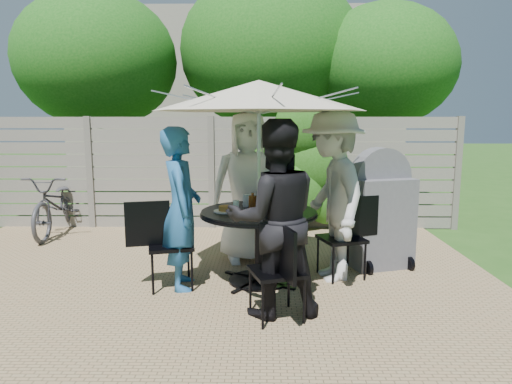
{
  "coord_description": "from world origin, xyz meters",
  "views": [
    {
      "loc": [
        0.84,
        -4.41,
        1.8
      ],
      "look_at": [
        0.77,
        0.64,
        0.99
      ],
      "focal_mm": 32.0,
      "sensor_mm": 36.0,
      "label": 1
    }
  ],
  "objects_px": {
    "plate_front": "(265,215)",
    "patio_table": "(259,233)",
    "chair_left": "(170,262)",
    "plate_back": "(254,203)",
    "person_front": "(274,220)",
    "glass_back": "(246,200)",
    "glass_left": "(236,207)",
    "glass_right": "(280,202)",
    "coffee_cup": "(264,201)",
    "person_back": "(248,187)",
    "chair_right": "(342,254)",
    "person_right": "(332,196)",
    "plate_left": "(226,210)",
    "glass_front": "(273,209)",
    "person_left": "(181,209)",
    "bicycle": "(58,204)",
    "chair_back": "(246,238)",
    "bbq_grill": "(379,213)",
    "chair_front": "(277,291)",
    "plate_extra": "(281,213)",
    "syrup_jug": "(253,203)",
    "plate_right": "(291,207)"
  },
  "relations": [
    {
      "from": "plate_front",
      "to": "patio_table",
      "type": "bearing_deg",
      "value": 100.27
    },
    {
      "from": "chair_left",
      "to": "plate_back",
      "type": "xyz_separation_m",
      "value": [
        0.89,
        0.53,
        0.56
      ]
    },
    {
      "from": "person_front",
      "to": "glass_back",
      "type": "relative_size",
      "value": 12.91
    },
    {
      "from": "glass_left",
      "to": "glass_right",
      "type": "distance_m",
      "value": 0.56
    },
    {
      "from": "plate_front",
      "to": "coffee_cup",
      "type": "relative_size",
      "value": 2.17
    },
    {
      "from": "person_back",
      "to": "plate_back",
      "type": "xyz_separation_m",
      "value": [
        0.08,
        -0.46,
        -0.11
      ]
    },
    {
      "from": "chair_right",
      "to": "person_right",
      "type": "xyz_separation_m",
      "value": [
        -0.13,
        -0.03,
        0.68
      ]
    },
    {
      "from": "plate_left",
      "to": "glass_front",
      "type": "distance_m",
      "value": 0.53
    },
    {
      "from": "person_back",
      "to": "glass_back",
      "type": "distance_m",
      "value": 0.58
    },
    {
      "from": "chair_right",
      "to": "person_left",
      "type": "bearing_deg",
      "value": -7.74
    },
    {
      "from": "chair_left",
      "to": "glass_front",
      "type": "distance_m",
      "value": 1.25
    },
    {
      "from": "plate_back",
      "to": "glass_left",
      "type": "distance_m",
      "value": 0.53
    },
    {
      "from": "bicycle",
      "to": "plate_front",
      "type": "bearing_deg",
      "value": -41.13
    },
    {
      "from": "person_left",
      "to": "glass_front",
      "type": "height_order",
      "value": "person_left"
    },
    {
      "from": "patio_table",
      "to": "plate_front",
      "type": "height_order",
      "value": "plate_front"
    },
    {
      "from": "chair_back",
      "to": "plate_front",
      "type": "xyz_separation_m",
      "value": [
        0.24,
        -1.3,
        0.59
      ]
    },
    {
      "from": "chair_left",
      "to": "bbq_grill",
      "type": "height_order",
      "value": "bbq_grill"
    },
    {
      "from": "person_left",
      "to": "glass_right",
      "type": "distance_m",
      "value": 1.09
    },
    {
      "from": "patio_table",
      "to": "bicycle",
      "type": "bearing_deg",
      "value": 145.82
    },
    {
      "from": "chair_front",
      "to": "plate_back",
      "type": "xyz_separation_m",
      "value": [
        -0.24,
        1.3,
        0.57
      ]
    },
    {
      "from": "plate_front",
      "to": "glass_right",
      "type": "xyz_separation_m",
      "value": [
        0.17,
        0.5,
        0.05
      ]
    },
    {
      "from": "person_back",
      "to": "person_left",
      "type": "bearing_deg",
      "value": -135.0
    },
    {
      "from": "plate_back",
      "to": "bbq_grill",
      "type": "relative_size",
      "value": 0.18
    },
    {
      "from": "chair_left",
      "to": "person_left",
      "type": "height_order",
      "value": "person_left"
    },
    {
      "from": "bbq_grill",
      "to": "glass_back",
      "type": "bearing_deg",
      "value": 176.18
    },
    {
      "from": "plate_extra",
      "to": "glass_right",
      "type": "distance_m",
      "value": 0.42
    },
    {
      "from": "patio_table",
      "to": "coffee_cup",
      "type": "relative_size",
      "value": 12.1
    },
    {
      "from": "person_back",
      "to": "plate_extra",
      "type": "height_order",
      "value": "person_back"
    },
    {
      "from": "person_front",
      "to": "glass_front",
      "type": "height_order",
      "value": "person_front"
    },
    {
      "from": "plate_front",
      "to": "bicycle",
      "type": "xyz_separation_m",
      "value": [
        -3.25,
        2.52,
        -0.37
      ]
    },
    {
      "from": "syrup_jug",
      "to": "plate_front",
      "type": "bearing_deg",
      "value": -71.4
    },
    {
      "from": "chair_front",
      "to": "glass_front",
      "type": "distance_m",
      "value": 0.94
    },
    {
      "from": "glass_right",
      "to": "syrup_jug",
      "type": "height_order",
      "value": "syrup_jug"
    },
    {
      "from": "syrup_jug",
      "to": "bbq_grill",
      "type": "distance_m",
      "value": 1.65
    },
    {
      "from": "chair_right",
      "to": "chair_back",
      "type": "bearing_deg",
      "value": -52.71
    },
    {
      "from": "coffee_cup",
      "to": "glass_front",
      "type": "bearing_deg",
      "value": -79.14
    },
    {
      "from": "glass_right",
      "to": "bbq_grill",
      "type": "height_order",
      "value": "bbq_grill"
    },
    {
      "from": "chair_back",
      "to": "bicycle",
      "type": "bearing_deg",
      "value": -121.68
    },
    {
      "from": "plate_back",
      "to": "chair_front",
      "type": "bearing_deg",
      "value": -79.64
    },
    {
      "from": "plate_front",
      "to": "glass_right",
      "type": "relative_size",
      "value": 1.86
    },
    {
      "from": "person_right",
      "to": "plate_extra",
      "type": "distance_m",
      "value": 0.73
    },
    {
      "from": "plate_right",
      "to": "glass_right",
      "type": "xyz_separation_m",
      "value": [
        -0.12,
        0.09,
        0.05
      ]
    },
    {
      "from": "patio_table",
      "to": "chair_left",
      "type": "distance_m",
      "value": 1.01
    },
    {
      "from": "glass_back",
      "to": "bbq_grill",
      "type": "bearing_deg",
      "value": 13.22
    },
    {
      "from": "person_back",
      "to": "glass_left",
      "type": "bearing_deg",
      "value": -105.52
    },
    {
      "from": "plate_left",
      "to": "bicycle",
      "type": "distance_m",
      "value": 3.62
    },
    {
      "from": "glass_back",
      "to": "glass_left",
      "type": "relative_size",
      "value": 1.0
    },
    {
      "from": "patio_table",
      "to": "coffee_cup",
      "type": "xyz_separation_m",
      "value": [
        0.06,
        0.23,
        0.31
      ]
    },
    {
      "from": "plate_extra",
      "to": "bicycle",
      "type": "bearing_deg",
      "value": 144.61
    },
    {
      "from": "person_front",
      "to": "plate_back",
      "type": "distance_m",
      "value": 1.19
    }
  ]
}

